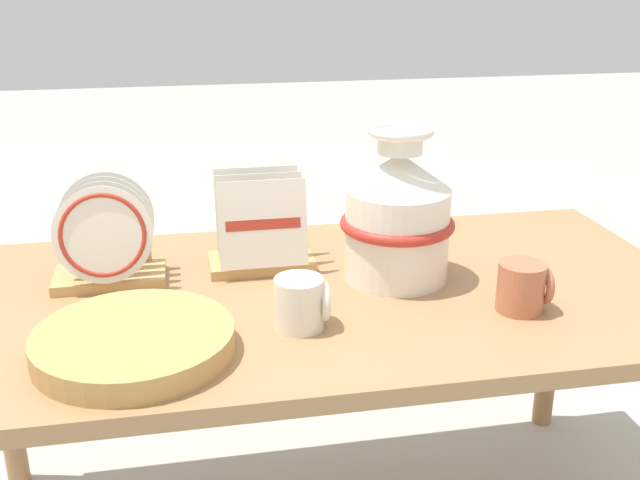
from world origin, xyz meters
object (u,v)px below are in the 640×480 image
object	(u,v)px
wicker_charger_stack	(134,342)
mug_cream_glaze	(302,303)
dish_rack_square_plates	(261,238)
mug_terracotta_glaze	(523,287)
ceramic_vase	(398,214)
dish_rack_round_plates	(106,244)

from	to	relation	value
wicker_charger_stack	mug_cream_glaze	distance (m)	0.31
dish_rack_square_plates	mug_terracotta_glaze	distance (m)	0.57
ceramic_vase	wicker_charger_stack	world-z (taller)	ceramic_vase
dish_rack_square_plates	wicker_charger_stack	world-z (taller)	dish_rack_square_plates
dish_rack_round_plates	dish_rack_square_plates	bearing A→B (deg)	5.15
mug_terracotta_glaze	wicker_charger_stack	bearing A→B (deg)	-177.10
ceramic_vase	mug_cream_glaze	world-z (taller)	ceramic_vase
mug_terracotta_glaze	ceramic_vase	bearing A→B (deg)	134.24
ceramic_vase	mug_terracotta_glaze	distance (m)	0.30
ceramic_vase	dish_rack_round_plates	distance (m)	0.61
wicker_charger_stack	mug_cream_glaze	world-z (taller)	mug_cream_glaze
dish_rack_round_plates	wicker_charger_stack	distance (m)	0.33
wicker_charger_stack	dish_rack_square_plates	bearing A→B (deg)	53.26
mug_terracotta_glaze	dish_rack_round_plates	bearing A→B (deg)	160.43
dish_rack_round_plates	mug_terracotta_glaze	xyz separation A→B (m)	(0.80, -0.28, -0.04)
ceramic_vase	mug_terracotta_glaze	size ratio (longest dim) A/B	3.30
mug_cream_glaze	dish_rack_square_plates	bearing A→B (deg)	97.55
dish_rack_round_plates	wicker_charger_stack	world-z (taller)	dish_rack_round_plates
dish_rack_round_plates	mug_cream_glaze	xyz separation A→B (m)	(0.37, -0.27, -0.04)
wicker_charger_stack	mug_cream_glaze	bearing A→B (deg)	8.64
wicker_charger_stack	mug_terracotta_glaze	xyz separation A→B (m)	(0.73, 0.04, 0.03)
dish_rack_round_plates	mug_terracotta_glaze	size ratio (longest dim) A/B	2.30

